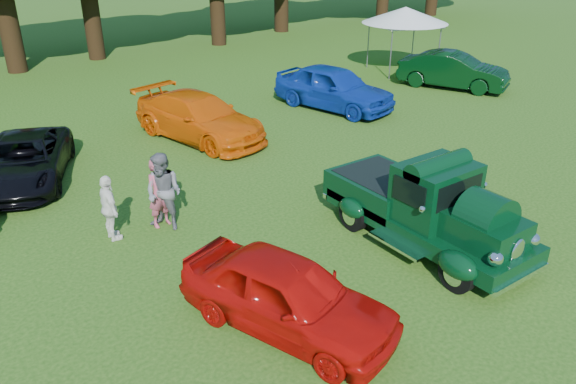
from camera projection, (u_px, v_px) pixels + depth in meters
ground at (381, 267)px, 11.76m from camera, size 120.00×120.00×0.00m
hero_pickup at (425, 208)px, 12.34m from camera, size 2.34×5.02×1.96m
red_convertible at (287, 295)px, 9.73m from camera, size 2.88×4.35×1.38m
back_car_black at (25, 160)px, 15.44m from camera, size 3.71×5.00×1.26m
back_car_orange at (199, 117)px, 18.54m from camera, size 3.19×5.42×1.48m
back_car_blue at (334, 87)px, 21.61m from camera, size 3.03×5.19×1.66m
back_car_green at (453, 70)px, 24.41m from camera, size 3.41×4.89×1.53m
spectator_pink at (160, 193)px, 13.06m from camera, size 0.66×0.48×1.68m
spectator_grey at (164, 192)px, 12.89m from camera, size 1.08×1.14×1.87m
spectator_white at (109, 208)px, 12.50m from camera, size 0.38×0.91×1.56m
canopy_tent at (405, 16)px, 26.39m from camera, size 5.12×5.12×3.03m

